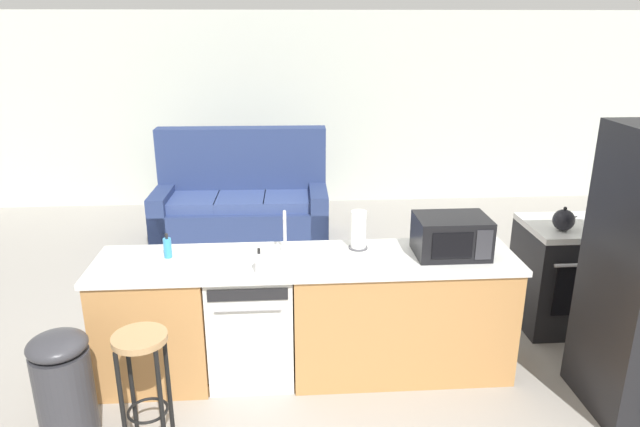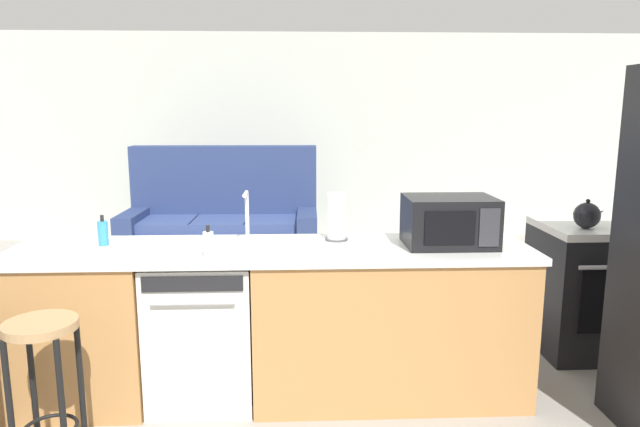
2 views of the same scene
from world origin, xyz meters
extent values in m
plane|color=gray|center=(0.00, 0.00, 0.00)|extent=(24.00, 24.00, 0.00)
cube|color=beige|center=(0.30, 4.20, 1.30)|extent=(10.00, 0.06, 2.60)
cube|color=#B77F47|center=(-0.93, 0.00, 0.43)|extent=(0.75, 0.62, 0.86)
cube|color=#B77F47|center=(0.83, 0.00, 0.43)|extent=(1.55, 0.62, 0.86)
cube|color=silver|center=(0.15, 0.00, 0.88)|extent=(2.94, 0.66, 0.04)
cube|color=#49331C|center=(0.15, 0.00, 0.04)|extent=(2.86, 0.56, 0.08)
cube|color=silver|center=(-0.25, 0.00, 0.42)|extent=(0.58, 0.58, 0.84)
cube|color=black|center=(-0.25, -0.30, 0.78)|extent=(0.52, 0.01, 0.08)
cylinder|color=#B2B2B7|center=(-0.25, -0.31, 0.68)|extent=(0.44, 0.02, 0.02)
cube|color=black|center=(2.35, 0.55, 0.42)|extent=(0.76, 0.64, 0.85)
cube|color=black|center=(2.35, 0.22, 0.47)|extent=(0.53, 0.01, 0.43)
cylinder|color=silver|center=(2.35, 0.20, 0.70)|extent=(0.61, 0.03, 0.03)
cube|color=silver|center=(2.35, 0.55, 0.88)|extent=(0.76, 0.64, 0.05)
torus|color=black|center=(2.18, 0.42, 0.89)|extent=(0.16, 0.16, 0.01)
torus|color=black|center=(2.52, 0.42, 0.89)|extent=(0.16, 0.16, 0.01)
torus|color=black|center=(2.18, 0.68, 0.89)|extent=(0.16, 0.16, 0.01)
torus|color=black|center=(2.52, 0.68, 0.89)|extent=(0.16, 0.16, 0.01)
cube|color=black|center=(1.16, 0.00, 1.04)|extent=(0.50, 0.36, 0.28)
cube|color=black|center=(1.11, -0.18, 1.04)|extent=(0.27, 0.01, 0.18)
cube|color=#2D2D33|center=(1.33, -0.18, 1.04)|extent=(0.11, 0.01, 0.21)
cylinder|color=silver|center=(0.00, 0.16, 0.92)|extent=(0.07, 0.07, 0.03)
cylinder|color=silver|center=(0.00, 0.16, 1.06)|extent=(0.02, 0.02, 0.26)
cylinder|color=silver|center=(0.00, 0.09, 1.19)|extent=(0.02, 0.14, 0.02)
cylinder|color=#4C4C51|center=(0.53, 0.16, 0.91)|extent=(0.14, 0.14, 0.01)
cylinder|color=white|center=(0.53, 0.16, 1.05)|extent=(0.11, 0.11, 0.27)
cylinder|color=silver|center=(-0.17, -0.23, 0.97)|extent=(0.06, 0.06, 0.14)
cylinder|color=black|center=(-0.17, -0.23, 1.06)|extent=(0.02, 0.02, 0.04)
cylinder|color=#338CCC|center=(-0.81, 0.08, 0.97)|extent=(0.06, 0.06, 0.14)
cylinder|color=black|center=(-0.81, 0.08, 1.06)|extent=(0.02, 0.02, 0.04)
sphere|color=black|center=(2.18, 0.42, 0.99)|extent=(0.17, 0.17, 0.17)
sphere|color=black|center=(2.18, 0.42, 1.08)|extent=(0.03, 0.03, 0.03)
cone|color=black|center=(2.26, 0.42, 1.00)|extent=(0.08, 0.04, 0.06)
cylinder|color=tan|center=(-0.86, -0.69, 0.72)|extent=(0.32, 0.32, 0.04)
cylinder|color=black|center=(-0.97, -0.80, 0.35)|extent=(0.03, 0.03, 0.70)
cylinder|color=black|center=(-0.74, -0.80, 0.35)|extent=(0.03, 0.03, 0.70)
cylinder|color=black|center=(-0.97, -0.58, 0.35)|extent=(0.03, 0.03, 0.70)
cylinder|color=black|center=(-0.74, -0.58, 0.35)|extent=(0.03, 0.03, 0.70)
cube|color=navy|center=(-0.49, 2.76, 0.21)|extent=(2.02, 0.95, 0.42)
cube|color=navy|center=(-0.49, 3.09, 0.64)|extent=(2.01, 0.29, 1.27)
cube|color=navy|center=(-1.39, 2.78, 0.31)|extent=(0.22, 0.90, 0.62)
cube|color=navy|center=(0.41, 2.73, 0.31)|extent=(0.22, 0.90, 0.62)
cube|color=#35477D|center=(-1.05, 2.72, 0.48)|extent=(0.58, 0.64, 0.12)
cube|color=#35477D|center=(-0.50, 2.71, 0.48)|extent=(0.58, 0.64, 0.12)
cube|color=#35477D|center=(0.05, 2.69, 0.48)|extent=(0.58, 0.64, 0.12)
camera|label=1|loc=(-0.01, -3.64, 2.46)|focal=32.00mm
camera|label=2|loc=(0.29, -3.14, 1.67)|focal=32.00mm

